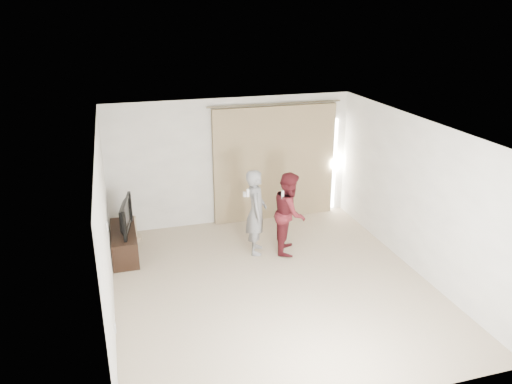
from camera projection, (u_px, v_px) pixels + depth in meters
floor at (273, 285)px, 8.13m from camera, size 5.50×5.50×0.00m
wall_back at (232, 162)px, 10.14m from camera, size 5.00×0.04×2.60m
wall_left at (105, 231)px, 7.01m from camera, size 0.04×5.50×2.60m
ceiling at (275, 129)px, 7.21m from camera, size 5.00×5.50×0.01m
curtain at (275, 163)px, 10.35m from camera, size 2.80×0.11×2.46m
tv_console at (124, 243)px, 9.03m from camera, size 0.44×1.27×0.49m
tv at (121, 216)px, 8.85m from camera, size 0.28×0.99×0.57m
scratching_post at (132, 230)px, 9.67m from camera, size 0.35×0.35×0.46m
person_man at (256, 212)px, 8.97m from camera, size 0.52×0.66×1.58m
person_woman at (290, 213)px, 9.04m from camera, size 0.81×0.90×1.52m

